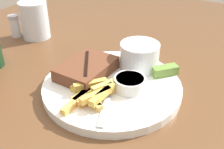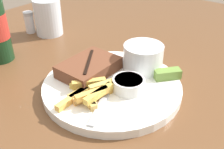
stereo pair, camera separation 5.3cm
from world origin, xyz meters
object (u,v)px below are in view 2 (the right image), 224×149
(coleslaw_cup, at_px, (143,56))
(fork_utensil, at_px, (101,104))
(dinner_plate, at_px, (112,86))
(steak_portion, at_px, (90,67))
(dipping_sauce_cup, at_px, (129,83))
(pickle_spear, at_px, (167,74))
(drinking_glass, at_px, (48,17))
(salt_shaker, at_px, (29,22))

(coleslaw_cup, relative_size, fork_utensil, 0.68)
(dinner_plate, distance_m, steak_portion, 0.07)
(dinner_plate, height_order, coleslaw_cup, coleslaw_cup)
(coleslaw_cup, relative_size, dipping_sauce_cup, 1.38)
(pickle_spear, relative_size, fork_utensil, 0.44)
(coleslaw_cup, bearing_deg, dipping_sauce_cup, -165.19)
(fork_utensil, xyz_separation_m, drinking_glass, (0.19, 0.36, 0.03))
(steak_portion, relative_size, salt_shaker, 1.95)
(coleslaw_cup, distance_m, fork_utensil, 0.16)
(fork_utensil, distance_m, salt_shaker, 0.45)
(fork_utensil, bearing_deg, coleslaw_cup, -18.98)
(dipping_sauce_cup, xyz_separation_m, fork_utensil, (-0.07, 0.01, -0.01))
(dipping_sauce_cup, xyz_separation_m, pickle_spear, (0.08, -0.04, -0.00))
(dinner_plate, height_order, dipping_sauce_cup, dipping_sauce_cup)
(steak_portion, bearing_deg, fork_utensil, -127.91)
(coleslaw_cup, height_order, salt_shaker, coleslaw_cup)
(dipping_sauce_cup, relative_size, drinking_glass, 0.60)
(drinking_glass, bearing_deg, coleslaw_cup, -94.88)
(fork_utensil, xyz_separation_m, salt_shaker, (0.16, 0.42, 0.01))
(dipping_sauce_cup, bearing_deg, drinking_glass, 72.79)
(steak_portion, relative_size, dipping_sauce_cup, 2.00)
(drinking_glass, relative_size, salt_shaker, 1.62)
(fork_utensil, bearing_deg, dipping_sauce_cup, -32.31)
(dinner_plate, relative_size, dipping_sauce_cup, 4.53)
(steak_portion, xyz_separation_m, dipping_sauce_cup, (-0.00, -0.10, 0.00))
(fork_utensil, bearing_deg, steak_portion, 29.07)
(coleslaw_cup, xyz_separation_m, salt_shaker, (0.00, 0.41, -0.02))
(steak_portion, relative_size, coleslaw_cup, 1.44)
(steak_portion, height_order, pickle_spear, steak_portion)
(dinner_plate, xyz_separation_m, drinking_glass, (0.12, 0.33, 0.04))
(coleslaw_cup, relative_size, salt_shaker, 1.35)
(dinner_plate, height_order, drinking_glass, drinking_glass)
(coleslaw_cup, bearing_deg, steak_portion, 136.07)
(pickle_spear, bearing_deg, fork_utensil, 161.56)
(dinner_plate, xyz_separation_m, coleslaw_cup, (0.09, -0.02, 0.04))
(fork_utensil, height_order, drinking_glass, drinking_glass)
(pickle_spear, relative_size, salt_shaker, 0.87)
(salt_shaker, bearing_deg, steak_portion, -104.67)
(steak_portion, xyz_separation_m, salt_shaker, (0.08, 0.32, 0.00))
(dipping_sauce_cup, height_order, salt_shaker, salt_shaker)
(coleslaw_cup, bearing_deg, dinner_plate, 168.24)
(pickle_spear, xyz_separation_m, drinking_glass, (0.03, 0.41, 0.02))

